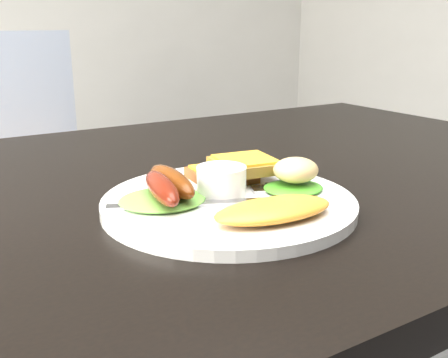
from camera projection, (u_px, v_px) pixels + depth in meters
dining_table at (233, 183)px, 0.75m from camera, size 1.20×0.80×0.04m
dining_chair at (40, 173)px, 1.82m from camera, size 0.48×0.48×0.05m
person at (114, 104)px, 1.53m from camera, size 0.57×0.43×1.45m
plate at (229, 203)px, 0.59m from camera, size 0.28×0.28×0.01m
lettuce_left at (162, 200)px, 0.57m from camera, size 0.11×0.11×0.01m
lettuce_right at (293, 188)px, 0.61m from camera, size 0.07×0.07×0.01m
omelette at (274, 210)px, 0.52m from camera, size 0.14×0.07×0.02m
sausage_a at (162, 188)px, 0.56m from camera, size 0.05×0.11×0.03m
sausage_b at (171, 181)px, 0.58m from camera, size 0.04×0.11×0.03m
ramekin at (222, 181)px, 0.59m from camera, size 0.06×0.06×0.03m
toast_a at (221, 175)px, 0.65m from camera, size 0.08×0.08×0.01m
toast_b at (245, 165)px, 0.65m from camera, size 0.09×0.09×0.01m
potato_salad at (296, 170)px, 0.61m from camera, size 0.06×0.06×0.03m
fork at (188, 205)px, 0.56m from camera, size 0.16×0.08×0.00m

